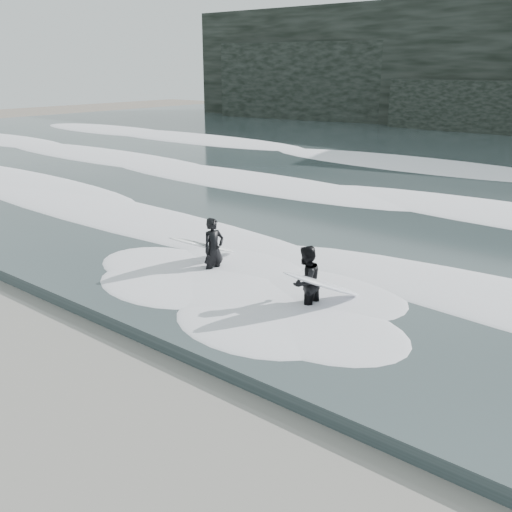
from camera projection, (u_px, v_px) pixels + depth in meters
name	position (u px, v px, depth m)	size (l,w,h in m)	color
foam_near	(298.00, 246.00, 15.51)	(60.00, 3.20, 0.20)	white
foam_mid	(410.00, 200.00, 20.65)	(60.00, 4.00, 0.24)	white
foam_far	(491.00, 167.00, 27.26)	(60.00, 4.80, 0.30)	white
surfer_left	(210.00, 248.00, 13.94)	(0.98, 2.19, 1.59)	black
surfer_right	(309.00, 283.00, 11.78)	(1.29, 2.15, 1.57)	black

